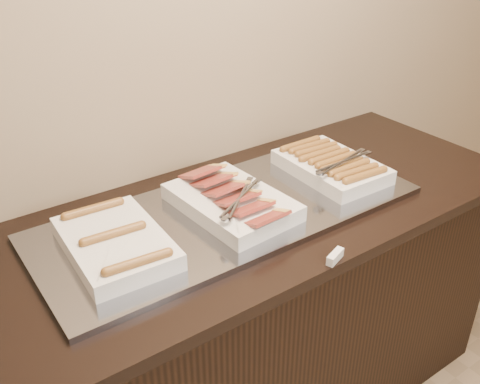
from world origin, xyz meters
name	(u,v)px	position (x,y,z in m)	size (l,w,h in m)	color
counter	(234,322)	(0.00, 2.13, 0.45)	(2.06, 0.76, 0.90)	black
warming_tray	(230,212)	(-0.01, 2.13, 0.91)	(1.20, 0.50, 0.02)	gray
dish_left	(115,243)	(-0.39, 2.13, 0.95)	(0.26, 0.38, 0.07)	silver
dish_center	(232,201)	(-0.01, 2.13, 0.95)	(0.29, 0.42, 0.09)	silver
dish_right	(332,165)	(0.41, 2.13, 0.95)	(0.27, 0.37, 0.08)	silver
label_holder	(335,257)	(0.09, 1.77, 0.91)	(0.07, 0.02, 0.03)	silver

